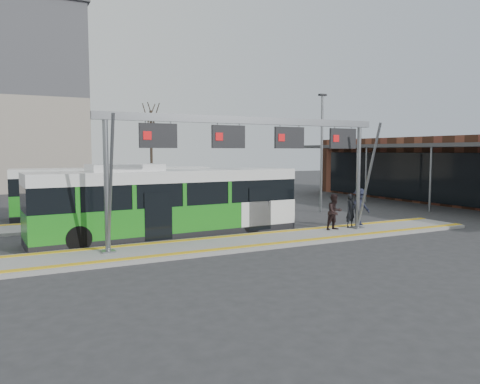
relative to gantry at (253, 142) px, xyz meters
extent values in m
plane|color=#2D2D30|center=(0.35, -0.25, -4.30)|extent=(120.00, 120.00, 0.00)
cube|color=gray|center=(0.35, -0.25, -4.22)|extent=(22.00, 3.00, 0.15)
cube|color=gray|center=(-3.65, 7.75, -4.22)|extent=(20.00, 3.00, 0.15)
cube|color=gold|center=(0.35, 0.90, -4.14)|extent=(22.00, 0.35, 0.02)
cube|color=gold|center=(0.35, -1.40, -4.14)|extent=(22.00, 0.35, 0.02)
cube|color=gold|center=(-3.65, 8.90, -4.14)|extent=(20.00, 0.35, 0.02)
cylinder|color=slate|center=(-6.15, 0.05, -1.62)|extent=(0.20, 0.20, 5.05)
cube|color=slate|center=(-6.15, 0.05, -4.12)|extent=(0.50, 0.50, 0.06)
cylinder|color=slate|center=(-6.15, -0.65, -1.62)|extent=(0.12, 1.46, 4.90)
cylinder|color=slate|center=(5.85, 0.05, -1.62)|extent=(0.20, 0.20, 5.05)
cube|color=slate|center=(5.85, 0.05, -4.12)|extent=(0.50, 0.50, 0.06)
cylinder|color=slate|center=(5.85, -0.65, -1.62)|extent=(0.12, 1.46, 4.90)
cube|color=slate|center=(-0.15, 0.05, 0.90)|extent=(13.00, 0.25, 0.30)
cube|color=black|center=(-4.15, 0.05, 0.20)|extent=(1.50, 0.12, 0.95)
cube|color=red|center=(-4.60, -0.02, 0.20)|extent=(0.32, 0.02, 0.32)
cube|color=black|center=(-1.15, 0.05, 0.20)|extent=(1.50, 0.12, 0.95)
cube|color=red|center=(-1.60, -0.02, 0.20)|extent=(0.32, 0.02, 0.32)
cube|color=black|center=(1.85, 0.05, 0.20)|extent=(1.50, 0.12, 0.95)
cube|color=red|center=(1.40, -0.02, 0.20)|extent=(0.32, 0.02, 0.32)
cube|color=black|center=(4.85, 0.05, 0.20)|extent=(1.50, 0.12, 0.95)
cube|color=red|center=(4.40, -0.02, 0.20)|extent=(0.32, 0.02, 0.32)
cube|color=black|center=(18.15, 3.75, -2.30)|extent=(0.15, 28.00, 3.60)
cube|color=#3F3F42|center=(16.85, 3.75, 0.00)|extent=(4.00, 30.00, 0.25)
cylinder|color=slate|center=(15.15, 3.75, -2.15)|extent=(0.14, 0.14, 4.30)
cylinder|color=slate|center=(15.15, 9.75, -2.15)|extent=(0.14, 0.14, 4.30)
cube|color=black|center=(-2.81, 2.80, -4.12)|extent=(12.30, 3.21, 0.36)
cube|color=#1D7D1B|center=(-2.81, 2.80, -3.36)|extent=(12.30, 3.21, 1.17)
cube|color=black|center=(-2.81, 2.80, -2.27)|extent=(12.30, 3.13, 1.02)
cube|color=white|center=(-2.81, 2.80, -1.51)|extent=(12.30, 3.21, 0.51)
cube|color=orange|center=(3.27, 3.11, -1.61)|extent=(0.14, 1.81, 0.28)
cube|color=white|center=(-4.84, 2.70, -1.10)|extent=(3.14, 1.97, 0.30)
cylinder|color=black|center=(-7.01, 1.44, -3.79)|extent=(1.03, 0.36, 1.02)
cylinder|color=black|center=(-7.13, 3.72, -3.79)|extent=(1.03, 0.36, 1.02)
cylinder|color=black|center=(0.90, 1.84, -3.79)|extent=(1.03, 0.36, 1.02)
cylinder|color=black|center=(0.78, 4.13, -3.79)|extent=(1.03, 0.36, 1.02)
cube|color=black|center=(-3.47, 11.41, -4.13)|extent=(11.67, 3.04, 0.34)
cube|color=#1D7D1B|center=(-3.47, 11.41, -3.41)|extent=(11.67, 3.04, 1.11)
cube|color=black|center=(-3.47, 11.41, -2.37)|extent=(11.67, 2.97, 0.96)
cube|color=white|center=(-3.47, 11.41, -1.65)|extent=(11.67, 3.04, 0.48)
cylinder|color=black|center=(-7.56, 10.54, -3.82)|extent=(0.98, 0.34, 0.96)
cylinder|color=black|center=(-7.45, 12.69, -3.82)|extent=(0.98, 0.34, 0.96)
cylinder|color=black|center=(-0.06, 10.15, -3.82)|extent=(0.98, 0.34, 0.96)
cylinder|color=black|center=(0.05, 12.31, -3.82)|extent=(0.98, 0.34, 0.96)
imported|color=black|center=(5.67, 0.33, -3.31)|extent=(0.68, 0.52, 1.67)
imported|color=black|center=(4.52, 0.15, -3.28)|extent=(0.89, 0.72, 1.73)
imported|color=black|center=(6.55, 0.70, -3.22)|extent=(1.21, 0.70, 1.87)
cylinder|color=#382B21|center=(-6.69, 30.73, -1.11)|extent=(0.28, 0.28, 6.37)
cylinder|color=#382B21|center=(4.51, 30.41, -0.24)|extent=(0.28, 0.28, 8.12)
cylinder|color=slate|center=(8.58, 6.61, -0.59)|extent=(0.16, 0.16, 7.43)
cube|color=black|center=(8.58, 6.61, 3.13)|extent=(0.50, 0.25, 0.12)
camera|label=1|loc=(-9.61, -17.49, -0.39)|focal=35.00mm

